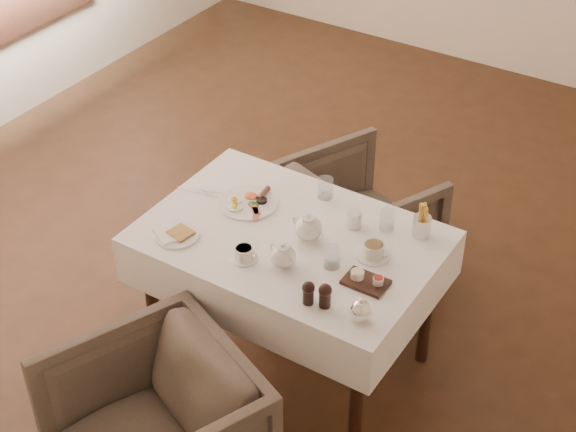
% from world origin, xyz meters
% --- Properties ---
extents(table, '(1.28, 0.88, 0.75)m').
position_xyz_m(table, '(0.61, -0.96, 0.64)').
color(table, black).
rests_on(table, ground).
extents(armchair_far, '(0.92, 0.93, 0.64)m').
position_xyz_m(armchair_far, '(0.54, -0.17, 0.32)').
color(armchair_far, '#4A4036').
rests_on(armchair_far, ground).
extents(breakfast_plate, '(0.27, 0.27, 0.03)m').
position_xyz_m(breakfast_plate, '(0.32, -0.86, 0.76)').
color(breakfast_plate, white).
rests_on(breakfast_plate, table).
extents(side_plate, '(0.21, 0.19, 0.02)m').
position_xyz_m(side_plate, '(0.19, -1.23, 0.76)').
color(side_plate, white).
rests_on(side_plate, table).
extents(teapot_centre, '(0.19, 0.15, 0.13)m').
position_xyz_m(teapot_centre, '(0.69, -0.94, 0.82)').
color(teapot_centre, white).
rests_on(teapot_centre, table).
extents(teapot_front, '(0.18, 0.15, 0.12)m').
position_xyz_m(teapot_front, '(0.69, -1.15, 0.81)').
color(teapot_front, white).
rests_on(teapot_front, table).
extents(creamer, '(0.08, 0.08, 0.08)m').
position_xyz_m(creamer, '(0.81, -0.75, 0.80)').
color(creamer, white).
rests_on(creamer, table).
extents(teacup_near, '(0.12, 0.12, 0.06)m').
position_xyz_m(teacup_near, '(0.53, -1.20, 0.78)').
color(teacup_near, white).
rests_on(teacup_near, table).
extents(teacup_far, '(0.14, 0.14, 0.07)m').
position_xyz_m(teacup_far, '(0.98, -0.90, 0.79)').
color(teacup_far, white).
rests_on(teacup_far, table).
extents(glass_left, '(0.08, 0.08, 0.10)m').
position_xyz_m(glass_left, '(0.59, -0.62, 0.81)').
color(glass_left, silver).
rests_on(glass_left, table).
extents(glass_mid, '(0.07, 0.07, 0.10)m').
position_xyz_m(glass_mid, '(0.87, -1.04, 0.80)').
color(glass_mid, silver).
rests_on(glass_mid, table).
extents(glass_right, '(0.08, 0.08, 0.09)m').
position_xyz_m(glass_right, '(0.94, -0.69, 0.80)').
color(glass_right, silver).
rests_on(glass_right, table).
extents(condiment_board, '(0.18, 0.12, 0.05)m').
position_xyz_m(condiment_board, '(1.04, -1.06, 0.77)').
color(condiment_board, black).
rests_on(condiment_board, table).
extents(pepper_mill_left, '(0.06, 0.06, 0.11)m').
position_xyz_m(pepper_mill_left, '(0.90, -1.29, 0.81)').
color(pepper_mill_left, black).
rests_on(pepper_mill_left, table).
extents(pepper_mill_right, '(0.06, 0.06, 0.11)m').
position_xyz_m(pepper_mill_right, '(0.97, -1.27, 0.81)').
color(pepper_mill_right, black).
rests_on(pepper_mill_right, table).
extents(silver_pot, '(0.11, 0.09, 0.11)m').
position_xyz_m(silver_pot, '(1.12, -1.26, 0.81)').
color(silver_pot, white).
rests_on(silver_pot, table).
extents(fries_cup, '(0.08, 0.08, 0.17)m').
position_xyz_m(fries_cup, '(1.09, -0.65, 0.83)').
color(fries_cup, silver).
rests_on(fries_cup, table).
extents(cutlery_fork, '(0.20, 0.09, 0.00)m').
position_xyz_m(cutlery_fork, '(0.10, -0.88, 0.76)').
color(cutlery_fork, silver).
rests_on(cutlery_fork, table).
extents(cutlery_knife, '(0.20, 0.05, 0.00)m').
position_xyz_m(cutlery_knife, '(0.07, -0.91, 0.76)').
color(cutlery_knife, silver).
rests_on(cutlery_knife, table).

